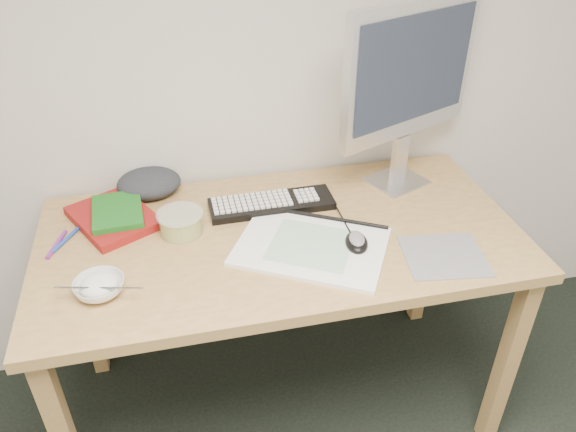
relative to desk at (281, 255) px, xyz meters
name	(u,v)px	position (x,y,z in m)	size (l,w,h in m)	color
desk	(281,255)	(0.00, 0.00, 0.00)	(1.40, 0.70, 0.75)	tan
mousepad	(444,256)	(0.42, -0.21, 0.08)	(0.22, 0.20, 0.00)	slate
sketchpad	(311,247)	(0.07, -0.09, 0.09)	(0.41, 0.29, 0.01)	silver
keyboard	(272,204)	(0.00, 0.14, 0.09)	(0.39, 0.12, 0.02)	black
monitor	(410,76)	(0.44, 0.20, 0.45)	(0.48, 0.23, 0.59)	silver
mouse	(357,239)	(0.19, -0.12, 0.11)	(0.06, 0.10, 0.03)	black
rice_bowl	(100,287)	(-0.50, -0.16, 0.10)	(0.13, 0.13, 0.04)	silver
chopsticks	(99,288)	(-0.50, -0.19, 0.12)	(0.02, 0.02, 0.21)	#B1B1B3
fruit_tub	(181,223)	(-0.28, 0.07, 0.11)	(0.13, 0.13, 0.07)	gold
book_red	(114,218)	(-0.48, 0.17, 0.10)	(0.20, 0.27, 0.03)	maroon
book_green	(117,211)	(-0.46, 0.17, 0.12)	(0.14, 0.20, 0.02)	#175F19
cloth_lump	(149,183)	(-0.37, 0.31, 0.12)	(0.17, 0.14, 0.07)	#222328
pencil_pink	(283,220)	(0.02, 0.06, 0.09)	(0.01, 0.01, 0.19)	pink
pencil_tan	(305,229)	(0.07, 0.00, 0.09)	(0.01, 0.01, 0.19)	tan
pencil_black	(291,214)	(0.05, 0.08, 0.09)	(0.01, 0.01, 0.18)	black
marker_blue	(65,240)	(-0.61, 0.10, 0.09)	(0.01, 0.01, 0.12)	#1D419D
marker_orange	(104,230)	(-0.50, 0.12, 0.09)	(0.01, 0.01, 0.14)	#C77917
marker_purple	(57,244)	(-0.63, 0.08, 0.09)	(0.01, 0.01, 0.13)	#752487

